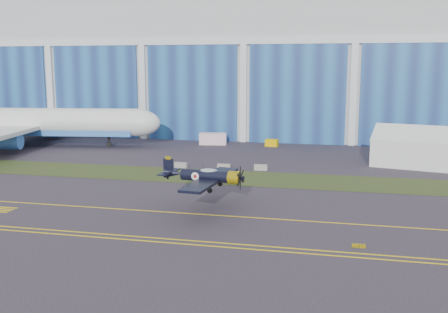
% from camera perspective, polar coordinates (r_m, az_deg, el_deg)
% --- Properties ---
extents(ground, '(260.00, 260.00, 0.00)m').
position_cam_1_polar(ground, '(62.87, -6.36, -4.71)').
color(ground, '#38313C').
rests_on(ground, ground).
extents(grass_median, '(260.00, 10.00, 0.02)m').
position_cam_1_polar(grass_median, '(75.86, -2.90, -2.11)').
color(grass_median, '#475128').
rests_on(grass_median, ground).
extents(hangar, '(220.00, 45.70, 30.00)m').
position_cam_1_polar(hangar, '(130.76, 4.01, 9.51)').
color(hangar, silver).
rests_on(hangar, ground).
extents(taxiway_centreline, '(200.00, 0.20, 0.02)m').
position_cam_1_polar(taxiway_centreline, '(58.33, -7.98, -5.89)').
color(taxiway_centreline, yellow).
rests_on(taxiway_centreline, ground).
extents(edge_line_near, '(80.00, 0.20, 0.02)m').
position_cam_1_polar(edge_line_near, '(49.98, -11.88, -8.73)').
color(edge_line_near, yellow).
rests_on(edge_line_near, ground).
extents(edge_line_far, '(80.00, 0.20, 0.02)m').
position_cam_1_polar(edge_line_far, '(50.84, -11.40, -8.39)').
color(edge_line_far, yellow).
rests_on(edge_line_far, ground).
extents(guard_board_right, '(1.20, 0.15, 0.35)m').
position_cam_1_polar(guard_board_right, '(48.04, 14.46, -9.39)').
color(guard_board_right, yellow).
rests_on(guard_board_right, ground).
extents(warbird, '(11.70, 13.65, 3.76)m').
position_cam_1_polar(warbird, '(57.23, -2.00, -2.10)').
color(warbird, black).
rests_on(warbird, ground).
extents(jetliner, '(68.31, 60.47, 21.38)m').
position_cam_1_polar(jetliner, '(110.50, -21.11, 6.60)').
color(jetliner, white).
rests_on(jetliner, ground).
extents(tent, '(16.00, 13.24, 6.50)m').
position_cam_1_polar(tent, '(89.04, 20.58, 1.17)').
color(tent, silver).
rests_on(tent, ground).
extents(shipping_container, '(5.69, 3.03, 2.34)m').
position_cam_1_polar(shipping_container, '(105.62, -1.22, 1.94)').
color(shipping_container, '#F7C8DA').
rests_on(shipping_container, ground).
extents(tug, '(2.57, 1.79, 1.40)m').
position_cam_1_polar(tug, '(103.77, 5.21, 1.50)').
color(tug, '#F6C200').
rests_on(tug, ground).
extents(barrier_a, '(2.05, 0.78, 0.90)m').
position_cam_1_polar(barrier_a, '(81.75, -4.71, -0.95)').
color(barrier_a, gray).
rests_on(barrier_a, ground).
extents(barrier_b, '(2.00, 0.61, 0.90)m').
position_cam_1_polar(barrier_b, '(80.09, -0.01, -1.14)').
color(barrier_b, '#9F9188').
rests_on(barrier_b, ground).
extents(barrier_c, '(2.03, 0.70, 0.90)m').
position_cam_1_polar(barrier_c, '(79.91, 4.03, -1.19)').
color(barrier_c, '#959990').
rests_on(barrier_c, ground).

